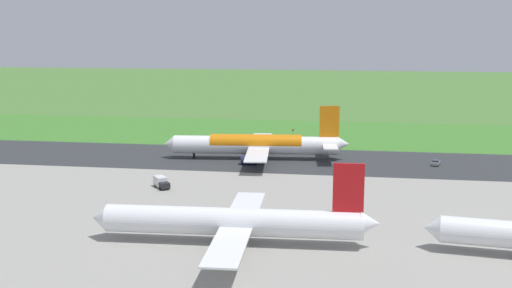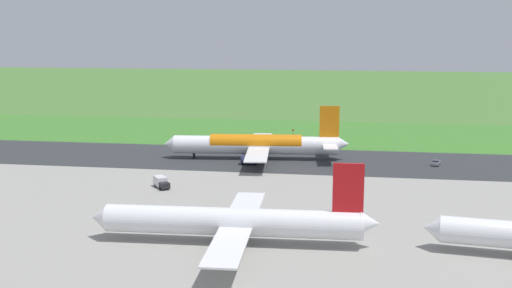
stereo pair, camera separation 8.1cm
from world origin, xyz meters
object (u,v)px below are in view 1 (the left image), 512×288
Objects in this scene: service_truck_baggage at (161,182)px; no_stopping_sign at (293,132)px; airliner_main at (257,145)px; airliner_parked_mid at (234,221)px; traffic_cone_orange at (272,136)px; service_car_followme at (436,163)px.

service_truck_baggage is 81.96m from no_stopping_sign.
airliner_main is 72.52m from airliner_parked_mid.
airliner_parked_mid is at bearing 95.44° from airliner_main.
traffic_cone_orange is (-16.93, -74.78, -1.13)m from service_truck_baggage.
service_truck_baggage is at bearing -55.56° from airliner_parked_mid.
airliner_parked_mid is at bearing 90.22° from no_stopping_sign.
traffic_cone_orange is at bearing -37.49° from service_car_followme.
airliner_parked_mid is 8.60× the size of service_truck_baggage.
service_truck_baggage is at bearing 72.90° from no_stopping_sign.
airliner_main is 23.66× the size of no_stopping_sign.
airliner_parked_mid is 43.47m from service_truck_baggage.
airliner_parked_mid is 93.42× the size of traffic_cone_orange.
airliner_main reaches higher than no_stopping_sign.
no_stopping_sign is at bearing -107.10° from service_truck_baggage.
traffic_cone_orange is (0.74, -38.37, -4.08)m from airliner_main.
service_car_followme is 61.35m from no_stopping_sign.
no_stopping_sign is at bearing -153.63° from traffic_cone_orange.
no_stopping_sign is at bearing -89.78° from airliner_parked_mid.
service_truck_baggage is (17.67, 36.41, -2.95)m from airliner_main.
service_truck_baggage is 76.68m from traffic_cone_orange.
service_car_followme is at bearing 142.51° from traffic_cone_orange.
service_truck_baggage is 1.32× the size of service_car_followme.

